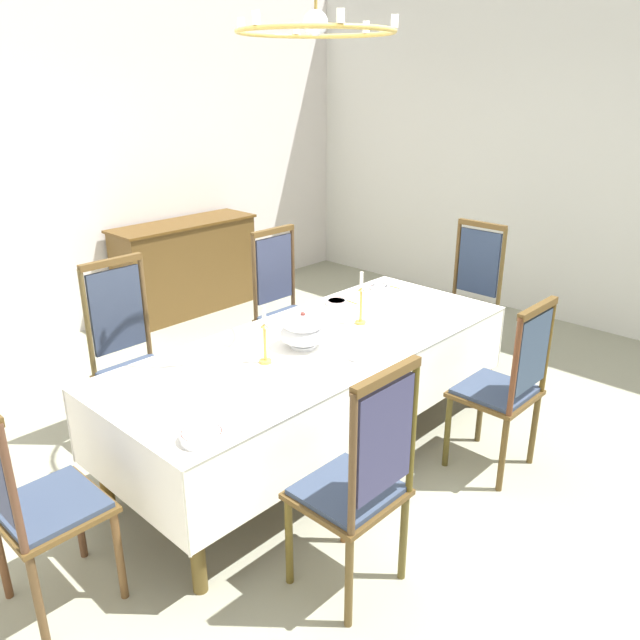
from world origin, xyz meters
TOP-DOWN VIEW (x-y plane):
  - ground at (0.00, 0.00)m, footprint 6.55×6.00m
  - back_wall at (0.00, 3.04)m, footprint 6.55×0.08m
  - right_wall at (3.32, 0.00)m, footprint 0.08×6.00m
  - dining_table at (0.00, 0.02)m, footprint 2.59×1.01m
  - tablecloth at (0.00, 0.02)m, footprint 2.61×1.03m
  - chair_south_a at (-0.69, -0.89)m, footprint 0.44×0.42m
  - chair_north_a at (-0.69, 0.94)m, footprint 0.44×0.42m
  - chair_south_b at (0.62, -0.89)m, footprint 0.44×0.42m
  - chair_north_b at (0.62, 0.94)m, footprint 0.44×0.42m
  - chair_head_west at (-1.70, 0.02)m, footprint 0.42×0.44m
  - chair_head_east at (1.70, 0.02)m, footprint 0.42×0.44m
  - soup_tureen at (-0.11, 0.02)m, footprint 0.27×0.27m
  - candlestick_west at (-0.40, 0.02)m, footprint 0.07×0.07m
  - candlestick_east at (0.40, 0.02)m, footprint 0.07×0.07m
  - bowl_near_left at (1.03, 0.37)m, footprint 0.14×0.14m
  - bowl_near_right at (0.57, 0.38)m, footprint 0.14×0.14m
  - bowl_far_left at (-1.11, -0.37)m, footprint 0.18×0.18m
  - bowl_far_right at (0.01, -0.32)m, footprint 0.15×0.15m
  - spoon_primary at (1.13, 0.39)m, footprint 0.03×0.18m
  - spoon_secondary at (0.67, 0.40)m, footprint 0.03×0.18m
  - sideboard at (0.97, 2.72)m, footprint 1.44×0.48m
  - chandelier at (0.00, 0.02)m, footprint 0.81×0.80m

SIDE VIEW (x-z plane):
  - ground at x=0.00m, z-range -0.04..0.00m
  - sideboard at x=0.97m, z-range 0.00..0.91m
  - chair_south_b at x=0.62m, z-range 0.03..1.10m
  - chair_head_west at x=-1.70m, z-range 0.02..1.10m
  - chair_south_a at x=-0.69m, z-range 0.01..1.16m
  - chair_north_b at x=0.62m, z-range 0.01..1.17m
  - chair_head_east at x=1.70m, z-range 0.01..1.18m
  - chair_north_a at x=-0.69m, z-range 0.00..1.20m
  - tablecloth at x=0.00m, z-range 0.42..0.85m
  - dining_table at x=0.00m, z-range 0.30..1.05m
  - spoon_primary at x=1.13m, z-range 0.75..0.76m
  - spoon_secondary at x=0.67m, z-range 0.75..0.76m
  - bowl_near_right at x=0.57m, z-range 0.75..0.78m
  - bowl_near_left at x=1.03m, z-range 0.75..0.78m
  - bowl_far_right at x=0.01m, z-range 0.75..0.79m
  - bowl_far_left at x=-1.11m, z-range 0.75..0.80m
  - soup_tureen at x=-0.11m, z-range 0.75..0.96m
  - candlestick_west at x=-0.40m, z-range 0.72..1.04m
  - candlestick_east at x=0.40m, z-range 0.72..1.05m
  - back_wall at x=0.00m, z-range 0.00..3.10m
  - right_wall at x=3.32m, z-range 0.00..3.10m
  - chandelier at x=0.00m, z-range 2.08..2.74m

